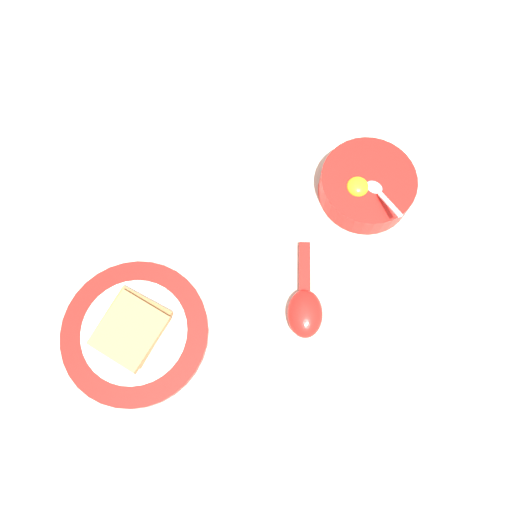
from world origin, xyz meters
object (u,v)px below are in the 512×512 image
(toast_plate, at_px, (136,333))
(egg_bowl, at_px, (367,186))
(soup_spoon, at_px, (306,307))
(toast_sandwich, at_px, (131,329))

(toast_plate, bearing_deg, egg_bowl, -115.00)
(egg_bowl, distance_m, soup_spoon, 0.21)
(egg_bowl, xyz_separation_m, toast_plate, (0.17, 0.37, -0.02))
(soup_spoon, bearing_deg, egg_bowl, -86.11)
(egg_bowl, relative_size, toast_sandwich, 1.47)
(egg_bowl, distance_m, toast_plate, 0.41)
(toast_sandwich, height_order, soup_spoon, toast_sandwich)
(toast_sandwich, relative_size, soup_spoon, 0.69)
(toast_plate, xyz_separation_m, toast_sandwich, (0.00, -0.00, 0.02))
(egg_bowl, height_order, toast_plate, egg_bowl)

